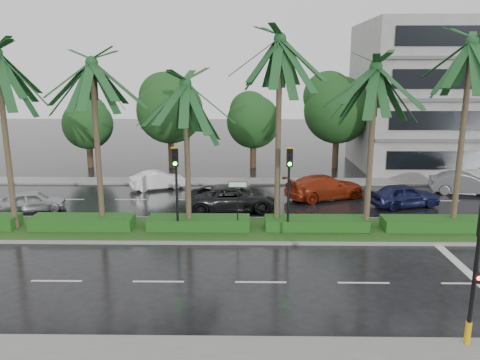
{
  "coord_description": "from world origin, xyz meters",
  "views": [
    {
      "loc": [
        -0.57,
        -21.84,
        7.98
      ],
      "look_at": [
        -0.9,
        1.5,
        2.59
      ],
      "focal_mm": 35.0,
      "sensor_mm": 36.0,
      "label": 1
    }
  ],
  "objects_px": {
    "signal_near": "(477,270)",
    "car_grey": "(464,183)",
    "car_silver": "(34,201)",
    "car_blue": "(404,195)",
    "street_sign": "(238,194)",
    "car_darkgrey": "(232,198)",
    "signal_median_left": "(176,177)",
    "car_red": "(325,187)",
    "car_white": "(158,180)"
  },
  "relations": [
    {
      "from": "signal_near",
      "to": "car_white",
      "type": "height_order",
      "value": "signal_near"
    },
    {
      "from": "signal_median_left",
      "to": "car_grey",
      "type": "relative_size",
      "value": 1.0
    },
    {
      "from": "car_darkgrey",
      "to": "car_blue",
      "type": "relative_size",
      "value": 1.31
    },
    {
      "from": "signal_median_left",
      "to": "signal_near",
      "type": "bearing_deg",
      "value": -44.09
    },
    {
      "from": "signal_median_left",
      "to": "car_darkgrey",
      "type": "relative_size",
      "value": 0.8
    },
    {
      "from": "car_darkgrey",
      "to": "car_red",
      "type": "relative_size",
      "value": 1.03
    },
    {
      "from": "car_white",
      "to": "car_grey",
      "type": "distance_m",
      "value": 20.79
    },
    {
      "from": "street_sign",
      "to": "signal_median_left",
      "type": "bearing_deg",
      "value": -176.53
    },
    {
      "from": "signal_near",
      "to": "street_sign",
      "type": "relative_size",
      "value": 1.68
    },
    {
      "from": "signal_near",
      "to": "car_grey",
      "type": "relative_size",
      "value": 1.0
    },
    {
      "from": "car_silver",
      "to": "car_blue",
      "type": "xyz_separation_m",
      "value": [
        22.04,
        1.23,
        0.1
      ]
    },
    {
      "from": "signal_near",
      "to": "car_darkgrey",
      "type": "distance_m",
      "value": 16.02
    },
    {
      "from": "car_darkgrey",
      "to": "car_red",
      "type": "distance_m",
      "value": 6.53
    },
    {
      "from": "signal_near",
      "to": "car_grey",
      "type": "xyz_separation_m",
      "value": [
        8.03,
        18.19,
        -1.79
      ]
    },
    {
      "from": "signal_near",
      "to": "car_blue",
      "type": "xyz_separation_m",
      "value": [
        3.0,
        15.02,
        -1.79
      ]
    },
    {
      "from": "signal_near",
      "to": "street_sign",
      "type": "xyz_separation_m",
      "value": [
        -7.0,
        9.87,
        -0.38
      ]
    },
    {
      "from": "car_blue",
      "to": "car_grey",
      "type": "distance_m",
      "value": 5.95
    },
    {
      "from": "car_darkgrey",
      "to": "signal_near",
      "type": "bearing_deg",
      "value": -161.65
    },
    {
      "from": "signal_median_left",
      "to": "car_silver",
      "type": "xyz_separation_m",
      "value": [
        -9.04,
        4.1,
        -2.39
      ]
    },
    {
      "from": "signal_median_left",
      "to": "car_grey",
      "type": "height_order",
      "value": "signal_median_left"
    },
    {
      "from": "car_white",
      "to": "signal_median_left",
      "type": "bearing_deg",
      "value": 172.46
    },
    {
      "from": "signal_median_left",
      "to": "street_sign",
      "type": "relative_size",
      "value": 1.68
    },
    {
      "from": "car_red",
      "to": "car_grey",
      "type": "xyz_separation_m",
      "value": [
        9.53,
        1.35,
        -0.05
      ]
    },
    {
      "from": "signal_median_left",
      "to": "car_red",
      "type": "height_order",
      "value": "signal_median_left"
    },
    {
      "from": "street_sign",
      "to": "car_grey",
      "type": "xyz_separation_m",
      "value": [
        15.03,
        8.32,
        -1.41
      ]
    },
    {
      "from": "car_red",
      "to": "car_blue",
      "type": "distance_m",
      "value": 4.85
    },
    {
      "from": "car_silver",
      "to": "car_blue",
      "type": "bearing_deg",
      "value": -104.24
    },
    {
      "from": "signal_near",
      "to": "car_blue",
      "type": "height_order",
      "value": "signal_near"
    },
    {
      "from": "car_grey",
      "to": "signal_median_left",
      "type": "bearing_deg",
      "value": 127.86
    },
    {
      "from": "street_sign",
      "to": "signal_near",
      "type": "bearing_deg",
      "value": -54.66
    },
    {
      "from": "signal_near",
      "to": "car_white",
      "type": "relative_size",
      "value": 1.13
    },
    {
      "from": "signal_near",
      "to": "car_red",
      "type": "height_order",
      "value": "signal_near"
    },
    {
      "from": "car_white",
      "to": "car_red",
      "type": "distance_m",
      "value": 11.49
    },
    {
      "from": "street_sign",
      "to": "car_blue",
      "type": "height_order",
      "value": "street_sign"
    },
    {
      "from": "car_blue",
      "to": "car_grey",
      "type": "xyz_separation_m",
      "value": [
        5.03,
        3.17,
        0.0
      ]
    },
    {
      "from": "car_blue",
      "to": "car_white",
      "type": "bearing_deg",
      "value": 61.43
    },
    {
      "from": "car_red",
      "to": "car_grey",
      "type": "bearing_deg",
      "value": -104.84
    },
    {
      "from": "signal_near",
      "to": "signal_median_left",
      "type": "bearing_deg",
      "value": 135.91
    },
    {
      "from": "signal_near",
      "to": "signal_median_left",
      "type": "distance_m",
      "value": 13.93
    },
    {
      "from": "car_blue",
      "to": "car_darkgrey",
      "type": "bearing_deg",
      "value": 81.55
    },
    {
      "from": "signal_near",
      "to": "car_silver",
      "type": "xyz_separation_m",
      "value": [
        -19.04,
        13.79,
        -1.89
      ]
    },
    {
      "from": "car_grey",
      "to": "car_silver",
      "type": "bearing_deg",
      "value": 111.85
    },
    {
      "from": "car_blue",
      "to": "car_silver",
      "type": "bearing_deg",
      "value": 79.64
    },
    {
      "from": "signal_median_left",
      "to": "car_blue",
      "type": "bearing_deg",
      "value": 22.28
    },
    {
      "from": "car_silver",
      "to": "signal_near",
      "type": "bearing_deg",
      "value": -143.33
    },
    {
      "from": "car_darkgrey",
      "to": "car_grey",
      "type": "height_order",
      "value": "car_darkgrey"
    },
    {
      "from": "signal_near",
      "to": "car_silver",
      "type": "bearing_deg",
      "value": 144.09
    },
    {
      "from": "car_darkgrey",
      "to": "car_blue",
      "type": "distance_m",
      "value": 10.46
    },
    {
      "from": "signal_median_left",
      "to": "car_grey",
      "type": "xyz_separation_m",
      "value": [
        18.03,
        8.5,
        -2.28
      ]
    },
    {
      "from": "signal_median_left",
      "to": "car_white",
      "type": "relative_size",
      "value": 1.13
    }
  ]
}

